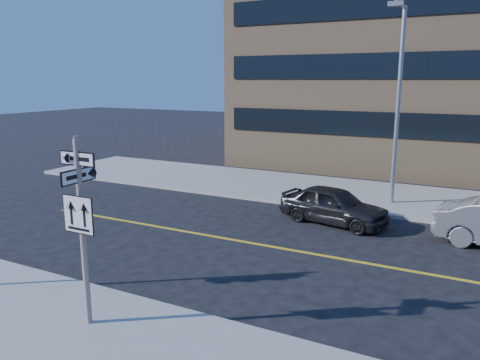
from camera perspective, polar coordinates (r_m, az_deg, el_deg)
The scene contains 5 objects.
ground at distance 12.82m, azimuth -9.74°, elevation -12.48°, with size 120.00×120.00×0.00m, color black.
sign_pole at distance 10.22m, azimuth -18.77°, elevation -4.81°, with size 0.92×0.92×4.06m.
parked_car_a at distance 17.88m, azimuth 11.35°, elevation -3.02°, with size 4.10×1.65×1.40m, color black.
streetlight_a at distance 20.23m, azimuth 18.70°, elevation 9.97°, with size 0.55×2.25×8.00m.
building_brick at distance 34.80m, azimuth 19.68°, elevation 17.57°, with size 18.00×18.00×18.00m, color tan.
Camera 1 is at (7.17, -9.21, 5.30)m, focal length 35.00 mm.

